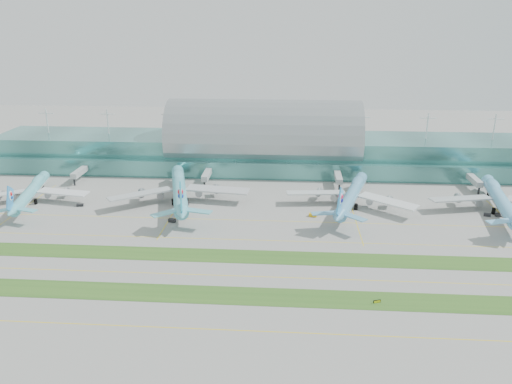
# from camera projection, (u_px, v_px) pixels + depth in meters

# --- Properties ---
(ground) EXTENTS (700.00, 700.00, 0.00)m
(ground) POSITION_uv_depth(u_px,v_px,m) (247.00, 259.00, 198.23)
(ground) COLOR gray
(ground) RESTS_ON ground
(terminal) EXTENTS (340.00, 69.10, 36.00)m
(terminal) POSITION_uv_depth(u_px,v_px,m) (264.00, 146.00, 314.79)
(terminal) COLOR #3D7A75
(terminal) RESTS_ON ground
(grass_strip_near) EXTENTS (420.00, 12.00, 0.08)m
(grass_strip_near) POSITION_uv_depth(u_px,v_px,m) (240.00, 296.00, 171.85)
(grass_strip_near) COLOR #2D591E
(grass_strip_near) RESTS_ON ground
(grass_strip_far) EXTENTS (420.00, 12.00, 0.08)m
(grass_strip_far) POSITION_uv_depth(u_px,v_px,m) (247.00, 257.00, 200.10)
(grass_strip_far) COLOR #2D591E
(grass_strip_far) RESTS_ON ground
(taxiline_a) EXTENTS (420.00, 0.35, 0.01)m
(taxiline_a) POSITION_uv_depth(u_px,v_px,m) (233.00, 330.00, 153.03)
(taxiline_a) COLOR yellow
(taxiline_a) RESTS_ON ground
(taxiline_b) EXTENTS (420.00, 0.35, 0.01)m
(taxiline_b) POSITION_uv_depth(u_px,v_px,m) (243.00, 276.00, 185.05)
(taxiline_b) COLOR yellow
(taxiline_b) RESTS_ON ground
(taxiline_c) EXTENTS (420.00, 0.35, 0.01)m
(taxiline_c) POSITION_uv_depth(u_px,v_px,m) (250.00, 240.00, 215.18)
(taxiline_c) COLOR yellow
(taxiline_c) RESTS_ON ground
(taxiline_d) EXTENTS (420.00, 0.35, 0.01)m
(taxiline_d) POSITION_uv_depth(u_px,v_px,m) (254.00, 220.00, 235.89)
(taxiline_d) COLOR yellow
(taxiline_d) RESTS_ON ground
(airliner_a) EXTENTS (59.42, 68.40, 18.98)m
(airliner_a) POSITION_uv_depth(u_px,v_px,m) (31.00, 191.00, 257.99)
(airliner_a) COLOR #59B9C5
(airliner_a) RESTS_ON ground
(airliner_b) EXTENTS (70.84, 81.74, 22.78)m
(airliner_b) POSITION_uv_depth(u_px,v_px,m) (179.00, 189.00, 257.98)
(airliner_b) COLOR #5BB7C8
(airliner_b) RESTS_ON ground
(airliner_c) EXTENTS (64.11, 74.25, 20.86)m
(airliner_c) POSITION_uv_depth(u_px,v_px,m) (352.00, 194.00, 251.97)
(airliner_c) COLOR #5BA0C9
(airliner_c) RESTS_ON ground
(airliner_d) EXTENTS (67.47, 77.38, 21.37)m
(airliner_d) POSITION_uv_depth(u_px,v_px,m) (500.00, 199.00, 245.02)
(airliner_d) COLOR #6BBCEB
(airliner_d) RESTS_ON ground
(gse_a) EXTENTS (4.19, 2.78, 1.60)m
(gse_a) POSITION_uv_depth(u_px,v_px,m) (20.00, 200.00, 259.62)
(gse_a) COLOR #F0EE0E
(gse_a) RESTS_ON ground
(gse_b) EXTENTS (3.67, 2.47, 1.28)m
(gse_b) POSITION_uv_depth(u_px,v_px,m) (80.00, 205.00, 253.36)
(gse_b) COLOR black
(gse_b) RESTS_ON ground
(gse_c) EXTENTS (3.66, 2.50, 1.68)m
(gse_c) POSITION_uv_depth(u_px,v_px,m) (172.00, 220.00, 233.64)
(gse_c) COLOR black
(gse_c) RESTS_ON ground
(gse_d) EXTENTS (4.03, 2.23, 1.78)m
(gse_d) POSITION_uv_depth(u_px,v_px,m) (185.00, 203.00, 254.91)
(gse_d) COLOR black
(gse_d) RESTS_ON ground
(gse_e) EXTENTS (4.03, 2.87, 1.50)m
(gse_e) POSITION_uv_depth(u_px,v_px,m) (313.00, 215.00, 240.33)
(gse_e) COLOR #E1AA0D
(gse_e) RESTS_ON ground
(gse_f) EXTENTS (4.53, 3.11, 1.79)m
(gse_f) POSITION_uv_depth(u_px,v_px,m) (343.00, 210.00, 246.33)
(gse_f) COLOR black
(gse_f) RESTS_ON ground
(gse_g) EXTENTS (3.50, 2.51, 1.44)m
(gse_g) POSITION_uv_depth(u_px,v_px,m) (487.00, 215.00, 240.57)
(gse_g) COLOR black
(gse_g) RESTS_ON ground
(gse_h) EXTENTS (3.90, 2.13, 1.65)m
(gse_h) POSITION_uv_depth(u_px,v_px,m) (499.00, 215.00, 240.26)
(gse_h) COLOR black
(gse_h) RESTS_ON ground
(taxiway_sign_east) EXTENTS (2.61, 1.02, 1.12)m
(taxiway_sign_east) POSITION_uv_depth(u_px,v_px,m) (377.00, 301.00, 167.47)
(taxiway_sign_east) COLOR black
(taxiway_sign_east) RESTS_ON ground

